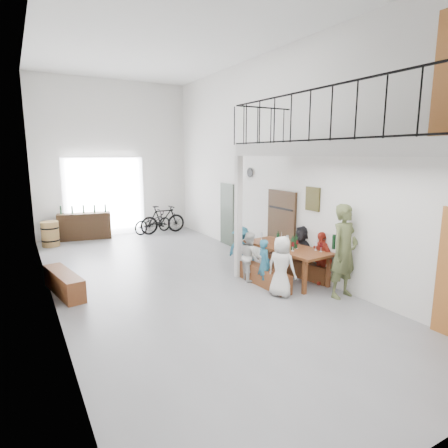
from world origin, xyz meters
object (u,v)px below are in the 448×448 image
side_bench (64,283)px  serving_counter (85,226)px  oak_barrel (50,234)px  host_standing (344,251)px  tasting_table (287,250)px  bench_inner (261,275)px  bicycle_near (153,222)px

side_bench → serving_counter: serving_counter is taller
oak_barrel → host_standing: bearing=-57.8°
tasting_table → side_bench: 4.97m
serving_counter → host_standing: (3.71, -8.26, 0.51)m
bench_inner → host_standing: bearing=-57.0°
tasting_table → oak_barrel: bearing=120.9°
bicycle_near → host_standing: bearing=172.4°
bench_inner → side_bench: bearing=155.9°
bench_inner → bicycle_near: (-0.28, 6.66, 0.22)m
host_standing → bicycle_near: bearing=93.3°
oak_barrel → serving_counter: bearing=25.4°
tasting_table → side_bench: (-4.70, 1.55, -0.47)m
bench_inner → oak_barrel: 7.36m
bench_inner → tasting_table: bearing=-1.1°
serving_counter → bicycle_near: serving_counter is taller
bench_inner → bicycle_near: size_ratio=1.10×
bicycle_near → oak_barrel: bearing=79.2°
side_bench → bicycle_near: bicycle_near is taller
side_bench → host_standing: host_standing is taller
oak_barrel → bicycle_near: 3.56m
tasting_table → oak_barrel: oak_barrel is taller
bench_inner → side_bench: size_ratio=1.06×
bench_inner → oak_barrel: size_ratio=2.20×
oak_barrel → host_standing: host_standing is taller
bench_inner → serving_counter: 7.34m
bench_inner → serving_counter: size_ratio=1.02×
serving_counter → side_bench: bearing=-94.4°
bicycle_near → side_bench: bearing=127.2°
side_bench → oak_barrel: 4.72m
serving_counter → host_standing: size_ratio=0.90×
bench_inner → serving_counter: bearing=108.9°
side_bench → serving_counter: bearing=76.2°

